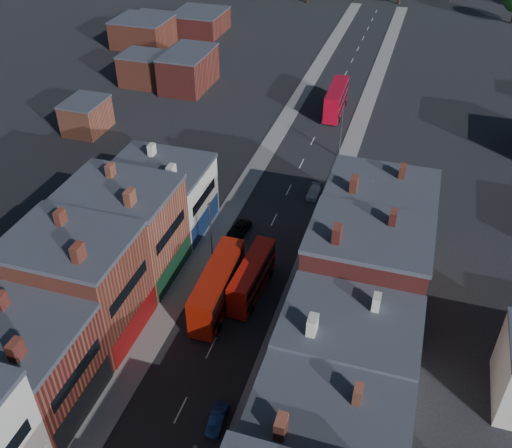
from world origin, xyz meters
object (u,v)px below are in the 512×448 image
Objects in this scene: bus_0 at (218,286)px; car_2 at (239,229)px; car_1 at (217,419)px; car_3 at (314,192)px; bus_1 at (252,276)px; bus_2 at (336,99)px; ped_3 at (262,418)px.

car_2 is (-2.11, 13.55, -2.17)m from bus_0.
car_2 is (-7.41, 28.08, 0.00)m from car_1.
car_2 is 13.92m from car_3.
bus_1 is at bearing -95.14° from car_3.
car_3 is (2.30, -28.36, -2.18)m from bus_2.
bus_1 is at bearing 10.66° from ped_3.
car_2 is at bearing 101.51° from car_1.
ped_3 is (6.20, -67.20, -1.75)m from bus_2.
bus_0 is 1.18× the size of bus_1.
car_3 is (5.30, 25.33, -2.22)m from bus_0.
bus_2 is (0.00, 50.53, 0.38)m from bus_1.
bus_0 is at bearing 24.51° from ped_3.
ped_3 is (11.31, -27.05, 0.38)m from car_2.
bus_1 is 5.83× the size of ped_3.
ped_3 is at bearing -86.23° from bus_2.
car_1 is at bearing -80.10° from bus_1.
ped_3 is at bearing -83.49° from car_3.
bus_0 reaches higher than car_2.
car_1 is 29.04m from car_2.
car_3 is 39.03m from ped_3.
car_2 is at bearing -121.39° from car_3.
bus_0 is at bearing -131.01° from bus_1.
car_3 is at bearing -86.87° from bus_2.
bus_0 reaches higher than car_1.
bus_2 is 3.03× the size of car_3.
bus_0 is 25.97m from car_3.
bus_2 is at bearing 88.66° from car_1.
ped_3 is at bearing -57.39° from bus_0.
car_2 is 2.52× the size of ped_3.
bus_0 reaches higher than car_3.
bus_2 reaches higher than car_3.
bus_2 is at bearing 85.15° from bus_0.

